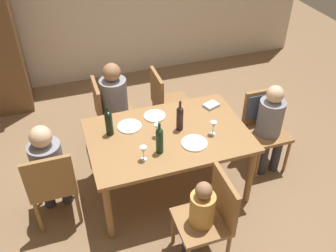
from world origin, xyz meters
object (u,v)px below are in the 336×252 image
object	(u,v)px
wine_bottle_short_olive	(160,140)
wine_glass_centre	(143,150)
dinner_plate_host	(155,116)
person_man_bearded	(117,100)
dining_table	(168,140)
wine_bottle_dark_red	(180,117)
chair_right_end	(263,118)
person_child_small	(199,215)
chair_near	(211,214)
chair_far_right	(166,100)
person_woman_host	(271,123)
person_man_guest	(49,166)
dinner_plate_guest_right	(194,143)
wine_bottle_tall_green	(109,122)
chair_left_end	(52,183)
wine_glass_near_left	(213,125)
chair_far_left	(108,111)
wine_glass_near_right	(157,128)
dinner_plate_guest_left	(130,126)

from	to	relation	value
wine_bottle_short_olive	wine_glass_centre	world-z (taller)	wine_bottle_short_olive
dinner_plate_host	person_man_bearded	bearing A→B (deg)	117.08
dining_table	dinner_plate_host	world-z (taller)	dinner_plate_host
wine_bottle_dark_red	dinner_plate_host	xyz separation A→B (m)	(-0.18, 0.29, -0.14)
chair_right_end	person_child_small	size ratio (longest dim) A/B	0.98
chair_near	wine_bottle_short_olive	xyz separation A→B (m)	(-0.25, 0.68, 0.37)
chair_far_right	dinner_plate_host	bearing A→B (deg)	-28.53
person_woman_host	person_man_guest	distance (m)	2.37
person_woman_host	dinner_plate_guest_right	distance (m)	1.02
person_woman_host	wine_glass_centre	bearing A→B (deg)	9.66
chair_far_right	person_woman_host	xyz separation A→B (m)	(0.91, -0.93, 0.10)
wine_bottle_tall_green	person_child_small	bearing A→B (deg)	-64.37
dining_table	chair_left_end	distance (m)	1.20
chair_far_right	person_woman_host	world-z (taller)	person_woman_host
person_woman_host	dinner_plate_guest_right	world-z (taller)	person_woman_host
person_woman_host	person_man_guest	xyz separation A→B (m)	(-2.37, 0.05, 0.02)
wine_bottle_short_olive	dinner_plate_host	size ratio (longest dim) A/B	1.45
person_man_bearded	wine_bottle_short_olive	xyz separation A→B (m)	(0.18, -1.14, 0.24)
person_child_small	dinner_plate_guest_right	bearing A→B (deg)	-17.75
chair_left_end	wine_glass_centre	xyz separation A→B (m)	(0.85, -0.20, 0.33)
person_child_small	dinner_plate_host	xyz separation A→B (m)	(-0.02, 1.24, 0.20)
wine_bottle_dark_red	wine_glass_near_left	xyz separation A→B (m)	(0.29, -0.18, -0.04)
chair_near	person_child_small	bearing A→B (deg)	90.00
dining_table	chair_far_left	size ratio (longest dim) A/B	1.75
chair_near	wine_glass_centre	distance (m)	0.82
chair_right_end	chair_near	xyz separation A→B (m)	(-1.10, -1.03, -0.06)
person_woman_host	wine_glass_near_left	distance (m)	0.80
person_man_guest	wine_glass_near_right	distance (m)	1.09
person_child_small	wine_glass_near_right	size ratio (longest dim) A/B	6.28
chair_far_right	dinner_plate_guest_left	world-z (taller)	chair_far_right
chair_left_end	chair_far_right	xyz separation A→B (m)	(1.46, 1.00, 0.00)
chair_left_end	person_woman_host	distance (m)	2.37
wine_bottle_short_olive	chair_far_left	bearing A→B (deg)	104.26
person_man_bearded	dinner_plate_guest_right	xyz separation A→B (m)	(0.53, -1.13, 0.10)
person_man_bearded	wine_glass_near_right	xyz separation A→B (m)	(0.23, -0.91, 0.20)
chair_far_left	dinner_plate_host	size ratio (longest dim) A/B	3.95
person_man_guest	wine_bottle_short_olive	distance (m)	1.09
chair_far_right	person_man_guest	size ratio (longest dim) A/B	0.82
chair_near	dinner_plate_host	size ratio (longest dim) A/B	3.95
person_man_bearded	chair_far_left	bearing A→B (deg)	-90.00
person_woman_host	person_child_small	xyz separation A→B (m)	(-1.21, -0.88, -0.07)
chair_near	person_man_guest	bearing A→B (deg)	53.70
chair_far_right	wine_glass_centre	bearing A→B (deg)	-26.95
dining_table	person_man_bearded	distance (m)	0.97
chair_left_end	person_child_small	bearing A→B (deg)	-35.29
person_man_bearded	wine_glass_centre	bearing A→B (deg)	0.26
dining_table	dinner_plate_host	distance (m)	0.34
dining_table	wine_bottle_tall_green	size ratio (longest dim) A/B	4.96
chair_far_left	wine_glass_near_right	bearing A→B (deg)	20.34
chair_left_end	wine_bottle_tall_green	bearing A→B (deg)	23.42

